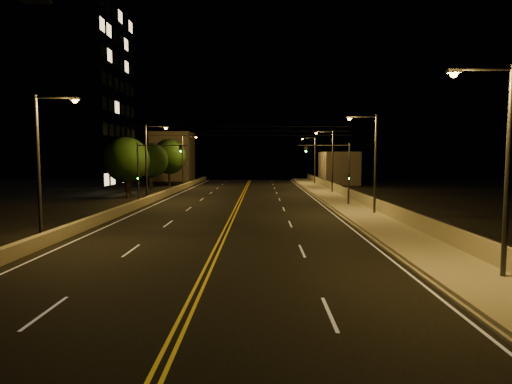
{
  "coord_description": "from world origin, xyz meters",
  "views": [
    {
      "loc": [
        2.33,
        -11.61,
        4.95
      ],
      "look_at": [
        2.0,
        18.0,
        2.5
      ],
      "focal_mm": 30.0,
      "sensor_mm": 36.0,
      "label": 1
    }
  ],
  "objects_px": {
    "streetlight_0": "(501,158)",
    "tree_3": "(169,157)",
    "streetlight_5": "(149,157)",
    "streetlight_2": "(330,157)",
    "tree_2": "(151,160)",
    "streetlight_4": "(43,158)",
    "tree_0": "(127,160)",
    "traffic_signal_right": "(339,167)",
    "streetlight_1": "(372,158)",
    "traffic_signal_left": "(148,167)",
    "tree_1": "(129,159)",
    "streetlight_6": "(184,157)",
    "building_tower": "(35,97)",
    "streetlight_3": "(313,157)"
  },
  "relations": [
    {
      "from": "streetlight_1",
      "to": "tree_2",
      "type": "distance_m",
      "value": 38.67
    },
    {
      "from": "streetlight_4",
      "to": "streetlight_5",
      "type": "distance_m",
      "value": 22.72
    },
    {
      "from": "streetlight_4",
      "to": "traffic_signal_left",
      "type": "xyz_separation_m",
      "value": [
        1.08,
        18.16,
        -0.93
      ]
    },
    {
      "from": "tree_1",
      "to": "traffic_signal_right",
      "type": "bearing_deg",
      "value": -29.56
    },
    {
      "from": "building_tower",
      "to": "traffic_signal_left",
      "type": "bearing_deg",
      "value": -42.35
    },
    {
      "from": "streetlight_6",
      "to": "tree_3",
      "type": "height_order",
      "value": "streetlight_6"
    },
    {
      "from": "streetlight_2",
      "to": "streetlight_6",
      "type": "height_order",
      "value": "same"
    },
    {
      "from": "streetlight_0",
      "to": "streetlight_6",
      "type": "relative_size",
      "value": 1.0
    },
    {
      "from": "tree_0",
      "to": "streetlight_1",
      "type": "bearing_deg",
      "value": -30.63
    },
    {
      "from": "streetlight_1",
      "to": "tree_1",
      "type": "height_order",
      "value": "streetlight_1"
    },
    {
      "from": "streetlight_6",
      "to": "tree_0",
      "type": "height_order",
      "value": "streetlight_6"
    },
    {
      "from": "streetlight_3",
      "to": "traffic_signal_left",
      "type": "bearing_deg",
      "value": -121.61
    },
    {
      "from": "streetlight_6",
      "to": "streetlight_3",
      "type": "bearing_deg",
      "value": 17.42
    },
    {
      "from": "tree_1",
      "to": "building_tower",
      "type": "bearing_deg",
      "value": 161.88
    },
    {
      "from": "traffic_signal_right",
      "to": "building_tower",
      "type": "height_order",
      "value": "building_tower"
    },
    {
      "from": "streetlight_5",
      "to": "building_tower",
      "type": "height_order",
      "value": "building_tower"
    },
    {
      "from": "traffic_signal_left",
      "to": "tree_1",
      "type": "xyz_separation_m",
      "value": [
        -6.32,
        14.27,
        0.7
      ]
    },
    {
      "from": "streetlight_5",
      "to": "tree_1",
      "type": "relative_size",
      "value": 1.14
    },
    {
      "from": "streetlight_5",
      "to": "tree_3",
      "type": "distance_m",
      "value": 25.4
    },
    {
      "from": "tree_1",
      "to": "tree_2",
      "type": "height_order",
      "value": "tree_1"
    },
    {
      "from": "streetlight_0",
      "to": "traffic_signal_left",
      "type": "height_order",
      "value": "streetlight_0"
    },
    {
      "from": "traffic_signal_right",
      "to": "tree_1",
      "type": "distance_m",
      "value": 28.93
    },
    {
      "from": "traffic_signal_left",
      "to": "streetlight_5",
      "type": "bearing_deg",
      "value": 103.36
    },
    {
      "from": "streetlight_2",
      "to": "streetlight_1",
      "type": "bearing_deg",
      "value": -90.0
    },
    {
      "from": "traffic_signal_right",
      "to": "traffic_signal_left",
      "type": "distance_m",
      "value": 18.83
    },
    {
      "from": "streetlight_3",
      "to": "streetlight_4",
      "type": "bearing_deg",
      "value": -112.7
    },
    {
      "from": "streetlight_0",
      "to": "tree_2",
      "type": "distance_m",
      "value": 54.31
    },
    {
      "from": "traffic_signal_right",
      "to": "traffic_signal_left",
      "type": "bearing_deg",
      "value": 180.0
    },
    {
      "from": "streetlight_5",
      "to": "tree_2",
      "type": "xyz_separation_m",
      "value": [
        -4.34,
        17.63,
        -0.47
      ]
    },
    {
      "from": "streetlight_5",
      "to": "streetlight_4",
      "type": "bearing_deg",
      "value": -90.0
    },
    {
      "from": "streetlight_0",
      "to": "tree_0",
      "type": "distance_m",
      "value": 42.0
    },
    {
      "from": "streetlight_0",
      "to": "streetlight_5",
      "type": "distance_m",
      "value": 37.01
    },
    {
      "from": "traffic_signal_right",
      "to": "streetlight_1",
      "type": "bearing_deg",
      "value": -77.44
    },
    {
      "from": "streetlight_4",
      "to": "streetlight_2",
      "type": "bearing_deg",
      "value": 56.76
    },
    {
      "from": "streetlight_1",
      "to": "streetlight_2",
      "type": "relative_size",
      "value": 1.0
    },
    {
      "from": "streetlight_0",
      "to": "streetlight_3",
      "type": "distance_m",
      "value": 58.64
    },
    {
      "from": "tree_2",
      "to": "streetlight_4",
      "type": "bearing_deg",
      "value": -83.86
    },
    {
      "from": "streetlight_4",
      "to": "streetlight_3",
      "type": "bearing_deg",
      "value": 67.3
    },
    {
      "from": "streetlight_4",
      "to": "tree_0",
      "type": "height_order",
      "value": "streetlight_4"
    },
    {
      "from": "streetlight_4",
      "to": "tree_3",
      "type": "xyz_separation_m",
      "value": [
        -3.21,
        47.92,
        0.09
      ]
    },
    {
      "from": "streetlight_0",
      "to": "tree_3",
      "type": "relative_size",
      "value": 1.06
    },
    {
      "from": "streetlight_0",
      "to": "tree_2",
      "type": "height_order",
      "value": "streetlight_0"
    },
    {
      "from": "streetlight_1",
      "to": "building_tower",
      "type": "xyz_separation_m",
      "value": [
        -41.19,
        25.69,
        8.55
      ]
    },
    {
      "from": "streetlight_6",
      "to": "tree_1",
      "type": "distance_m",
      "value": 13.12
    },
    {
      "from": "tree_1",
      "to": "streetlight_5",
      "type": "bearing_deg",
      "value": -61.64
    },
    {
      "from": "streetlight_3",
      "to": "tree_1",
      "type": "relative_size",
      "value": 1.14
    },
    {
      "from": "streetlight_1",
      "to": "streetlight_2",
      "type": "height_order",
      "value": "same"
    },
    {
      "from": "traffic_signal_right",
      "to": "building_tower",
      "type": "bearing_deg",
      "value": 154.39
    },
    {
      "from": "streetlight_5",
      "to": "streetlight_2",
      "type": "bearing_deg",
      "value": 24.88
    },
    {
      "from": "tree_1",
      "to": "streetlight_6",
      "type": "bearing_deg",
      "value": 66.48
    }
  ]
}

